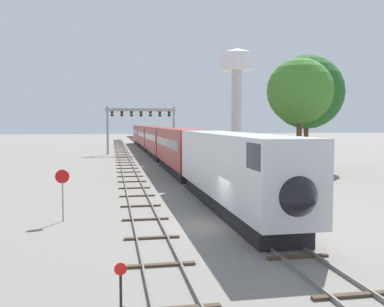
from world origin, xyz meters
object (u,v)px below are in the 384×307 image
trackside_tree_mid (307,92)px  passenger_train (159,141)px  water_tower (237,72)px  stop_sign (62,188)px  switch_stand (121,295)px  trackside_tree_left (300,91)px  signal_gantry (141,119)px

trackside_tree_mid → passenger_train: bearing=127.8°
water_tower → stop_sign: 89.25m
switch_stand → stop_sign: bearing=103.2°
switch_stand → trackside_tree_left: bearing=57.9°
signal_gantry → water_tower: (25.81, 29.57, 12.02)m
stop_sign → signal_gantry: bearing=81.4°
signal_gantry → switch_stand: signal_gantry is taller
signal_gantry → trackside_tree_left: (14.15, -33.62, 2.54)m
signal_gantry → stop_sign: (-7.75, -51.51, -4.28)m
water_tower → stop_sign: water_tower is taller
signal_gantry → trackside_tree_left: size_ratio=1.00×
stop_sign → trackside_tree_mid: bearing=43.1°
switch_stand → trackside_tree_left: (19.00, 30.24, 8.17)m
stop_sign → trackside_tree_left: (21.90, 17.90, 6.82)m
passenger_train → trackside_tree_left: 29.09m
passenger_train → trackside_tree_left: trackside_tree_left is taller
signal_gantry → stop_sign: signal_gantry is taller
switch_stand → trackside_tree_mid: (22.54, 36.15, 8.54)m
switch_stand → trackside_tree_mid: size_ratio=0.11×
signal_gantry → passenger_train: bearing=-73.9°
trackside_tree_mid → signal_gantry: bearing=122.6°
trackside_tree_left → switch_stand: bearing=-122.1°
water_tower → stop_sign: (-33.56, -81.08, -16.30)m
stop_sign → water_tower: bearing=67.5°
passenger_train → signal_gantry: bearing=106.1°
stop_sign → trackside_tree_mid: size_ratio=0.21×
signal_gantry → water_tower: 41.05m
passenger_train → trackside_tree_left: (11.90, -25.84, 6.08)m
trackside_tree_left → signal_gantry: bearing=112.8°
trackside_tree_mid → stop_sign: bearing=-136.9°
passenger_train → stop_sign: passenger_train is taller
trackside_tree_left → trackside_tree_mid: size_ratio=0.90×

